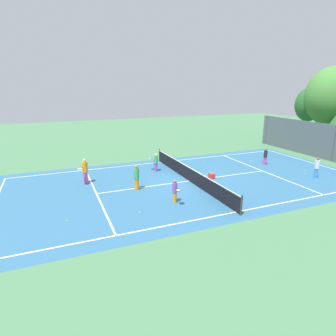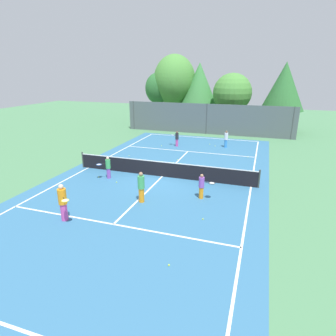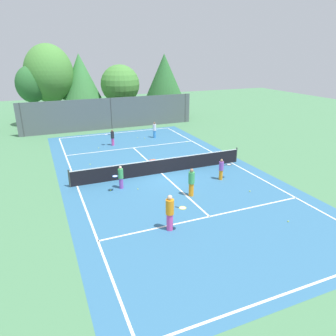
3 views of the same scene
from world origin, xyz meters
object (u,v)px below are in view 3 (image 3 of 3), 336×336
at_px(ball_crate, 153,163).
at_px(tennis_ball_1, 99,148).
at_px(player_5, 170,212).
at_px(tennis_ball_2, 142,157).
at_px(tennis_ball_5, 137,138).
at_px(player_2, 221,169).
at_px(player_3, 191,182).
at_px(tennis_ball_10, 250,191).
at_px(player_1, 112,137).
at_px(tennis_ball_3, 145,138).
at_px(tennis_ball_6, 187,142).
at_px(tennis_ball_0, 138,189).
at_px(tennis_ball_4, 90,164).
at_px(tennis_ball_9, 111,190).
at_px(player_4, 121,177).
at_px(tennis_ball_7, 98,176).
at_px(player_0, 154,130).
at_px(tennis_ball_8, 288,221).

distance_m(ball_crate, tennis_ball_1, 6.29).
height_order(player_5, tennis_ball_2, player_5).
xyz_separation_m(tennis_ball_2, tennis_ball_5, (1.43, 5.58, 0.00)).
xyz_separation_m(player_2, player_3, (-2.83, -1.41, 0.12)).
bearing_deg(tennis_ball_10, player_2, 103.91).
distance_m(player_1, tennis_ball_3, 3.53).
distance_m(player_1, tennis_ball_6, 6.59).
bearing_deg(tennis_ball_0, tennis_ball_4, 108.57).
bearing_deg(player_1, player_5, -93.32).
bearing_deg(tennis_ball_10, tennis_ball_5, 99.43).
bearing_deg(player_1, tennis_ball_10, -68.00).
bearing_deg(player_2, tennis_ball_9, 171.57).
xyz_separation_m(player_3, tennis_ball_0, (-2.52, 1.98, -0.80)).
height_order(player_4, player_5, player_5).
relative_size(player_2, tennis_ball_7, 20.70).
distance_m(tennis_ball_0, tennis_ball_10, 6.55).
distance_m(player_0, tennis_ball_7, 10.31).
bearing_deg(tennis_ball_0, tennis_ball_1, 92.84).
height_order(ball_crate, tennis_ball_1, ball_crate).
bearing_deg(tennis_ball_5, tennis_ball_7, -123.01).
bearing_deg(player_4, tennis_ball_1, 87.42).
relative_size(player_4, tennis_ball_5, 21.24).
relative_size(tennis_ball_6, tennis_ball_10, 1.00).
distance_m(player_0, tennis_ball_1, 5.76).
bearing_deg(tennis_ball_3, player_3, -97.21).
xyz_separation_m(player_3, tennis_ball_4, (-4.36, 7.45, -0.80)).
bearing_deg(player_4, tennis_ball_7, 110.12).
relative_size(player_5, tennis_ball_1, 26.38).
bearing_deg(tennis_ball_10, player_3, 165.96).
distance_m(tennis_ball_5, tennis_ball_9, 11.95).
xyz_separation_m(player_1, tennis_ball_8, (4.64, -16.12, -0.68)).
bearing_deg(player_3, tennis_ball_8, -56.23).
distance_m(player_3, tennis_ball_1, 11.70).
height_order(player_5, tennis_ball_3, player_5).
bearing_deg(player_4, player_2, -10.16).
bearing_deg(player_3, player_0, 78.58).
bearing_deg(tennis_ball_5, player_4, -112.44).
distance_m(player_1, player_5, 14.59).
xyz_separation_m(tennis_ball_6, tennis_ball_10, (-1.28, -10.90, 0.00)).
distance_m(tennis_ball_0, tennis_ball_5, 11.81).
xyz_separation_m(player_0, tennis_ball_7, (-6.85, -7.67, -0.73)).
xyz_separation_m(player_0, tennis_ball_8, (0.40, -17.11, -0.73)).
bearing_deg(player_4, tennis_ball_5, 67.56).
xyz_separation_m(tennis_ball_0, tennis_ball_5, (3.57, 11.26, 0.00)).
bearing_deg(tennis_ball_9, tennis_ball_0, -16.55).
bearing_deg(tennis_ball_0, player_1, 85.06).
height_order(tennis_ball_2, tennis_ball_3, same).
height_order(player_0, tennis_ball_1, player_0).
bearing_deg(tennis_ball_0, player_0, 64.63).
bearing_deg(tennis_ball_2, player_5, -101.53).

